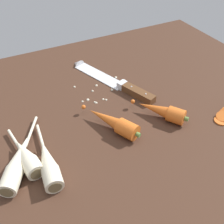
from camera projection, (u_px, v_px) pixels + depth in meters
ground_plane at (109, 117)px, 77.55cm from camera, size 120.00×90.00×4.00cm
chefs_knife at (109, 79)px, 87.81cm from camera, size 14.90×33.80×4.18cm
whole_carrot at (114, 122)px, 69.85cm from camera, size 10.21×17.38×4.20cm
whole_carrot_second at (163, 111)px, 73.22cm from camera, size 10.69×14.14×4.20cm
parsnip_front at (18, 162)px, 60.04cm from camera, size 13.54×21.88×4.00cm
parsnip_mid_left at (26, 157)px, 61.21cm from camera, size 5.64×18.04×4.00cm
parsnip_mid_right at (48, 163)px, 59.82cm from camera, size 5.08×21.12×4.00cm
mince_crumbs at (105, 90)px, 83.69cm from camera, size 17.11×11.20×0.89cm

